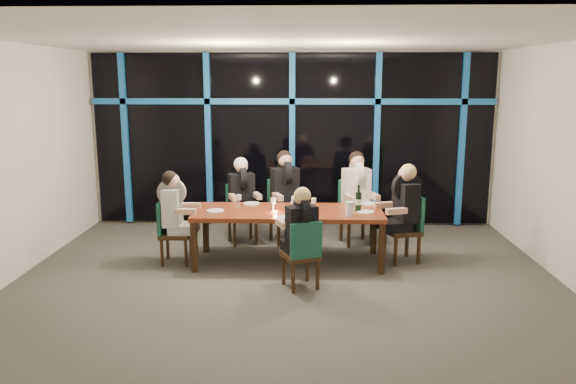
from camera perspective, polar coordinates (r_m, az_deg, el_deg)
name	(u,v)px	position (r m, az deg, el deg)	size (l,w,h in m)	color
room	(286,122)	(6.78, -0.16, 7.09)	(7.04, 7.00, 3.02)	#4E4A45
window_wall	(293,137)	(9.74, 0.50, 5.62)	(6.86, 0.43, 2.94)	black
dining_table	(288,215)	(7.78, 0.05, -2.36)	(2.60, 1.00, 0.75)	maroon
chair_far_left	(241,210)	(8.83, -4.78, -1.84)	(0.55, 0.55, 0.92)	black
chair_far_mid	(284,207)	(8.85, -0.43, -1.52)	(0.60, 0.60, 0.99)	black
chair_far_right	(355,208)	(8.85, 6.78, -1.62)	(0.56, 0.56, 0.99)	black
chair_end_left	(170,229)	(7.96, -11.89, -3.65)	(0.42, 0.42, 0.89)	black
chair_end_right	(408,225)	(8.05, 12.07, -3.27)	(0.55, 0.55, 0.95)	black
chair_near_mid	(303,251)	(6.85, 1.52, -6.03)	(0.53, 0.53, 0.87)	black
diner_far_left	(242,188)	(8.68, -4.70, 0.40)	(0.56, 0.63, 0.90)	black
diner_far_mid	(286,183)	(8.69, -0.24, 0.88)	(0.61, 0.68, 0.96)	black
diner_far_right	(357,184)	(8.69, 7.03, 0.77)	(0.57, 0.67, 0.96)	white
diner_end_left	(175,204)	(7.86, -11.46, -1.16)	(0.55, 0.44, 0.87)	black
diner_end_right	(404,199)	(7.93, 11.66, -0.68)	(0.64, 0.56, 0.92)	black
diner_near_mid	(301,222)	(6.82, 1.29, -3.08)	(0.54, 0.59, 0.84)	black
plate_far_left	(251,204)	(8.17, -3.74, -1.18)	(0.24, 0.24, 0.01)	white
plate_far_mid	(299,203)	(8.21, 1.11, -1.09)	(0.24, 0.24, 0.01)	white
plate_far_right	(370,204)	(8.21, 8.36, -1.21)	(0.24, 0.24, 0.01)	white
plate_end_left	(215,211)	(7.78, -7.38, -1.90)	(0.24, 0.24, 0.01)	white
plate_end_right	(366,212)	(7.72, 7.89, -2.01)	(0.24, 0.24, 0.01)	white
plate_near_mid	(284,217)	(7.34, -0.40, -2.60)	(0.24, 0.24, 0.01)	white
wine_bottle	(358,201)	(7.74, 7.17, -0.94)	(0.08, 0.08, 0.37)	black
water_pitcher	(349,209)	(7.50, 6.26, -1.69)	(0.12, 0.10, 0.19)	white
tea_light	(276,212)	(7.62, -1.27, -2.03)	(0.05, 0.05, 0.03)	#F09548
wine_glass_a	(273,202)	(7.65, -1.51, -1.00)	(0.07, 0.07, 0.19)	silver
wine_glass_b	(294,199)	(7.91, 0.58, -0.75)	(0.06, 0.06, 0.16)	silver
wine_glass_c	(314,201)	(7.75, 2.64, -0.96)	(0.07, 0.07, 0.17)	white
wine_glass_d	(239,198)	(7.98, -5.01, -0.61)	(0.07, 0.07, 0.18)	silver
wine_glass_e	(355,201)	(7.85, 6.81, -0.91)	(0.06, 0.06, 0.16)	silver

